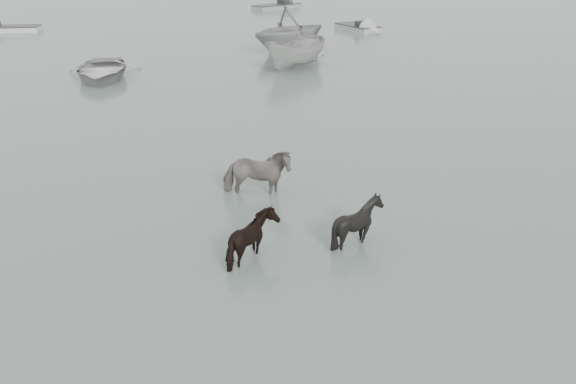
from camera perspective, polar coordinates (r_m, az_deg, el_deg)
The scene contains 10 objects.
ground at distance 15.88m, azimuth -5.94°, elevation -3.30°, with size 140.00×140.00×0.00m, color #4F5E57.
pony_pinto at distance 17.53m, azimuth -2.82°, elevation 2.25°, with size 0.88×1.93×1.63m, color black.
pony_dark at distance 14.12m, azimuth -3.09°, elevation -3.72°, with size 1.28×1.10×1.29m, color black.
pony_black at distance 14.93m, azimuth 6.23°, elevation -2.20°, with size 1.09×1.22×1.35m, color black.
rowboat_lead at distance 33.00m, azimuth -16.31°, elevation 10.55°, with size 3.63×5.08×1.05m, color #A9A8A4.
rowboat_trail at distance 38.79m, azimuth 0.17°, elevation 14.42°, with size 4.59×5.32×2.80m, color #9EA19E.
boat_small at distance 34.10m, azimuth 0.74°, elevation 12.38°, with size 1.69×4.48×1.73m, color #A1A19D.
skiff_outer at distance 50.72m, azimuth -23.76°, elevation 13.34°, with size 6.21×1.60×0.75m, color silver, non-canonical shape.
skiff_mid at distance 47.48m, azimuth 6.24°, elevation 14.54°, with size 4.84×1.60×0.75m, color #A2A4A2, non-canonical shape.
skiff_far at distance 60.20m, azimuth -1.02°, elevation 16.34°, with size 6.40×1.60×0.75m, color gray, non-canonical shape.
Camera 1 is at (4.18, -13.68, 6.89)m, focal length 40.00 mm.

